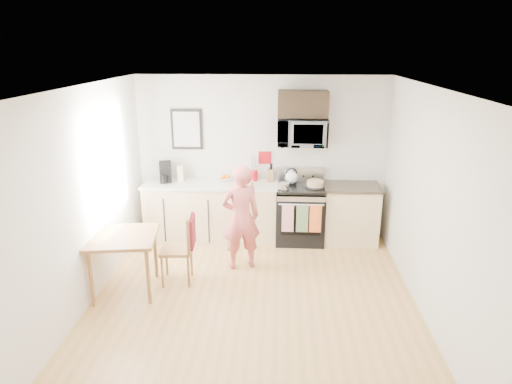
# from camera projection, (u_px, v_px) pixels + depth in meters

# --- Properties ---
(floor) EXTENTS (4.60, 4.60, 0.00)m
(floor) POSITION_uv_depth(u_px,v_px,m) (253.00, 305.00, 5.59)
(floor) COLOR #AF8A43
(floor) RESTS_ON ground
(back_wall) EXTENTS (4.00, 0.04, 2.60)m
(back_wall) POSITION_uv_depth(u_px,v_px,m) (262.00, 157.00, 7.37)
(back_wall) COLOR silver
(back_wall) RESTS_ON floor
(front_wall) EXTENTS (4.00, 0.04, 2.60)m
(front_wall) POSITION_uv_depth(u_px,v_px,m) (231.00, 321.00, 3.00)
(front_wall) COLOR silver
(front_wall) RESTS_ON floor
(left_wall) EXTENTS (0.04, 4.60, 2.60)m
(left_wall) POSITION_uv_depth(u_px,v_px,m) (81.00, 201.00, 5.29)
(left_wall) COLOR silver
(left_wall) RESTS_ON floor
(right_wall) EXTENTS (0.04, 4.60, 2.60)m
(right_wall) POSITION_uv_depth(u_px,v_px,m) (432.00, 208.00, 5.08)
(right_wall) COLOR silver
(right_wall) RESTS_ON floor
(ceiling) EXTENTS (4.00, 4.60, 0.04)m
(ceiling) POSITION_uv_depth(u_px,v_px,m) (253.00, 88.00, 4.79)
(ceiling) COLOR silver
(ceiling) RESTS_ON back_wall
(window) EXTENTS (0.06, 1.40, 1.50)m
(window) POSITION_uv_depth(u_px,v_px,m) (107.00, 164.00, 5.97)
(window) COLOR silver
(window) RESTS_ON left_wall
(cabinet_left) EXTENTS (2.10, 0.60, 0.90)m
(cabinet_left) POSITION_uv_depth(u_px,v_px,m) (211.00, 212.00, 7.39)
(cabinet_left) COLOR beige
(cabinet_left) RESTS_ON floor
(countertop_left) EXTENTS (2.14, 0.64, 0.04)m
(countertop_left) POSITION_uv_depth(u_px,v_px,m) (211.00, 184.00, 7.25)
(countertop_left) COLOR silver
(countertop_left) RESTS_ON cabinet_left
(cabinet_right) EXTENTS (0.84, 0.60, 0.90)m
(cabinet_right) POSITION_uv_depth(u_px,v_px,m) (350.00, 215.00, 7.27)
(cabinet_right) COLOR beige
(cabinet_right) RESTS_ON floor
(countertop_right) EXTENTS (0.88, 0.64, 0.04)m
(countertop_right) POSITION_uv_depth(u_px,v_px,m) (352.00, 187.00, 7.13)
(countertop_right) COLOR black
(countertop_right) RESTS_ON cabinet_right
(range) EXTENTS (0.76, 0.70, 1.16)m
(range) POSITION_uv_depth(u_px,v_px,m) (300.00, 215.00, 7.30)
(range) COLOR black
(range) RESTS_ON floor
(microwave) EXTENTS (0.76, 0.51, 0.42)m
(microwave) POSITION_uv_depth(u_px,v_px,m) (302.00, 132.00, 6.99)
(microwave) COLOR #ABACB0
(microwave) RESTS_ON back_wall
(upper_cabinet) EXTENTS (0.76, 0.35, 0.40)m
(upper_cabinet) POSITION_uv_depth(u_px,v_px,m) (303.00, 104.00, 6.90)
(upper_cabinet) COLOR black
(upper_cabinet) RESTS_ON back_wall
(wall_art) EXTENTS (0.50, 0.04, 0.65)m
(wall_art) POSITION_uv_depth(u_px,v_px,m) (187.00, 129.00, 7.27)
(wall_art) COLOR black
(wall_art) RESTS_ON back_wall
(wall_trivet) EXTENTS (0.20, 0.02, 0.20)m
(wall_trivet) POSITION_uv_depth(u_px,v_px,m) (265.00, 158.00, 7.36)
(wall_trivet) COLOR #A90E18
(wall_trivet) RESTS_ON back_wall
(person) EXTENTS (0.64, 0.52, 1.51)m
(person) POSITION_uv_depth(u_px,v_px,m) (241.00, 217.00, 6.32)
(person) COLOR #B83233
(person) RESTS_ON floor
(dining_table) EXTENTS (0.82, 0.82, 0.77)m
(dining_table) POSITION_uv_depth(u_px,v_px,m) (123.00, 242.00, 5.70)
(dining_table) COLOR brown
(dining_table) RESTS_ON floor
(chair) EXTENTS (0.47, 0.43, 0.95)m
(chair) POSITION_uv_depth(u_px,v_px,m) (186.00, 239.00, 5.96)
(chair) COLOR brown
(chair) RESTS_ON floor
(knife_block) EXTENTS (0.10, 0.13, 0.20)m
(knife_block) POSITION_uv_depth(u_px,v_px,m) (271.00, 175.00, 7.32)
(knife_block) COLOR brown
(knife_block) RESTS_ON countertop_left
(utensil_crock) EXTENTS (0.13, 0.13, 0.40)m
(utensil_crock) POSITION_uv_depth(u_px,v_px,m) (253.00, 171.00, 7.34)
(utensil_crock) COLOR #A90E18
(utensil_crock) RESTS_ON countertop_left
(fruit_bowl) EXTENTS (0.29, 0.29, 0.10)m
(fruit_bowl) POSITION_uv_depth(u_px,v_px,m) (226.00, 178.00, 7.39)
(fruit_bowl) COLOR white
(fruit_bowl) RESTS_ON countertop_left
(milk_carton) EXTENTS (0.10, 0.10, 0.25)m
(milk_carton) POSITION_uv_depth(u_px,v_px,m) (181.00, 174.00, 7.32)
(milk_carton) COLOR tan
(milk_carton) RESTS_ON countertop_left
(coffee_maker) EXTENTS (0.23, 0.29, 0.33)m
(coffee_maker) POSITION_uv_depth(u_px,v_px,m) (165.00, 173.00, 7.27)
(coffee_maker) COLOR black
(coffee_maker) RESTS_ON countertop_left
(bread_bag) EXTENTS (0.32, 0.19, 0.11)m
(bread_bag) POSITION_uv_depth(u_px,v_px,m) (243.00, 184.00, 6.99)
(bread_bag) COLOR tan
(bread_bag) RESTS_ON countertop_left
(cake) EXTENTS (0.32, 0.32, 0.10)m
(cake) POSITION_uv_depth(u_px,v_px,m) (315.00, 184.00, 7.08)
(cake) COLOR black
(cake) RESTS_ON range
(kettle) EXTENTS (0.21, 0.21, 0.26)m
(kettle) POSITION_uv_depth(u_px,v_px,m) (291.00, 177.00, 7.24)
(kettle) COLOR white
(kettle) RESTS_ON range
(pot) EXTENTS (0.18, 0.30, 0.09)m
(pot) POSITION_uv_depth(u_px,v_px,m) (283.00, 186.00, 6.98)
(pot) COLOR #ABACB0
(pot) RESTS_ON range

